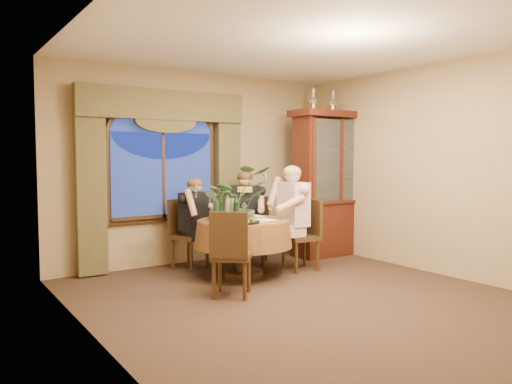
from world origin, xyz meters
TOP-DOWN VIEW (x-y plane):
  - floor at (0.00, 0.00)m, footprint 5.00×5.00m
  - wall_back at (0.00, 2.50)m, footprint 4.50×0.00m
  - wall_right at (2.25, 0.00)m, footprint 0.00×5.00m
  - ceiling at (0.00, 0.00)m, footprint 5.00×5.00m
  - window at (-0.60, 2.43)m, footprint 1.62×0.10m
  - arched_transom at (-0.60, 2.43)m, footprint 1.60×0.06m
  - drapery_left at (-1.63, 2.38)m, footprint 0.38×0.14m
  - drapery_right at (0.43, 2.38)m, footprint 0.38×0.14m
  - swag_valance at (-0.60, 2.35)m, footprint 2.45×0.16m
  - dining_table at (-0.01, 1.25)m, footprint 1.41×1.41m
  - china_cabinet at (1.98, 1.75)m, footprint 1.40×0.55m
  - oil_lamp_left at (1.59, 1.75)m, footprint 0.11×0.11m
  - oil_lamp_center at (1.98, 1.75)m, footprint 0.11×0.11m
  - oil_lamp_right at (2.38, 1.75)m, footprint 0.11×0.11m
  - chair_right at (0.86, 1.14)m, footprint 0.47×0.47m
  - chair_back_right at (0.56, 1.88)m, footprint 0.59×0.59m
  - chair_back at (-0.36, 2.09)m, footprint 0.55×0.55m
  - chair_front_left at (-0.59, 0.56)m, footprint 0.59×0.59m
  - person_pink at (0.77, 1.20)m, footprint 0.51×0.55m
  - person_back at (-0.33, 2.01)m, footprint 0.58×0.56m
  - person_scarf at (0.47, 1.96)m, footprint 0.65×0.64m
  - stoneware_vase at (-0.12, 1.33)m, footprint 0.15×0.15m
  - centerpiece_plant at (-0.10, 1.33)m, footprint 0.90×1.00m
  - olive_bowl at (0.05, 1.19)m, footprint 0.15×0.15m
  - cheese_platter at (-0.18, 0.93)m, footprint 0.37×0.37m
  - wine_bottle_0 at (-0.15, 1.19)m, footprint 0.07×0.07m
  - wine_bottle_1 at (-0.45, 1.17)m, footprint 0.07×0.07m
  - wine_bottle_2 at (-0.36, 1.24)m, footprint 0.07×0.07m
  - wine_bottle_3 at (-0.23, 1.44)m, footprint 0.07×0.07m
  - wine_bottle_4 at (-0.35, 1.37)m, footprint 0.07×0.07m
  - wine_bottle_5 at (-0.20, 1.32)m, footprint 0.07×0.07m
  - tasting_paper_0 at (0.19, 1.06)m, footprint 0.23×0.31m
  - tasting_paper_1 at (0.30, 1.47)m, footprint 0.25×0.32m
  - tasting_paper_2 at (-0.05, 1.01)m, footprint 0.24×0.32m
  - wine_glass_person_pink at (0.41, 1.22)m, footprint 0.07×0.07m
  - wine_glass_person_back at (-0.17, 1.63)m, footprint 0.07×0.07m
  - wine_glass_person_scarf at (0.23, 1.59)m, footprint 0.07×0.07m

SIDE VIEW (x-z plane):
  - floor at x=0.00m, z-range 0.00..0.00m
  - dining_table at x=-0.01m, z-range 0.00..0.75m
  - chair_right at x=0.86m, z-range 0.00..0.96m
  - chair_back_right at x=0.56m, z-range 0.00..0.96m
  - chair_back at x=-0.36m, z-range 0.00..0.96m
  - chair_front_left at x=-0.59m, z-range 0.00..0.96m
  - person_back at x=-0.33m, z-range 0.00..1.28m
  - person_scarf at x=0.47m, z-range 0.00..1.36m
  - person_pink at x=0.77m, z-range 0.00..1.45m
  - tasting_paper_0 at x=0.19m, z-range 0.75..0.76m
  - tasting_paper_1 at x=0.30m, z-range 0.75..0.76m
  - tasting_paper_2 at x=-0.05m, z-range 0.75..0.76m
  - cheese_platter at x=-0.18m, z-range 0.75..0.77m
  - olive_bowl at x=0.05m, z-range 0.75..0.80m
  - wine_glass_person_pink at x=0.41m, z-range 0.75..0.93m
  - wine_glass_person_back at x=-0.17m, z-range 0.75..0.93m
  - wine_glass_person_scarf at x=0.23m, z-range 0.75..0.93m
  - stoneware_vase at x=-0.12m, z-range 0.75..1.02m
  - wine_bottle_0 at x=-0.15m, z-range 0.75..1.08m
  - wine_bottle_1 at x=-0.45m, z-range 0.75..1.08m
  - wine_bottle_2 at x=-0.36m, z-range 0.75..1.08m
  - wine_bottle_3 at x=-0.23m, z-range 0.75..1.08m
  - wine_bottle_4 at x=-0.35m, z-range 0.75..1.08m
  - wine_bottle_5 at x=-0.20m, z-range 0.75..1.08m
  - china_cabinet at x=1.98m, z-range 0.00..2.27m
  - drapery_left at x=-1.63m, z-range 0.02..2.34m
  - drapery_right at x=0.43m, z-range 0.02..2.34m
  - window at x=-0.60m, z-range 0.64..1.96m
  - centerpiece_plant at x=-0.10m, z-range 0.95..1.73m
  - wall_back at x=0.00m, z-range -0.85..3.65m
  - wall_right at x=2.25m, z-range -1.10..3.90m
  - arched_transom at x=-0.60m, z-range 1.86..2.30m
  - swag_valance at x=-0.60m, z-range 2.07..2.49m
  - oil_lamp_left at x=1.59m, z-range 2.27..2.61m
  - oil_lamp_center at x=1.98m, z-range 2.27..2.61m
  - oil_lamp_right at x=2.38m, z-range 2.27..2.61m
  - ceiling at x=0.00m, z-range 2.80..2.80m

